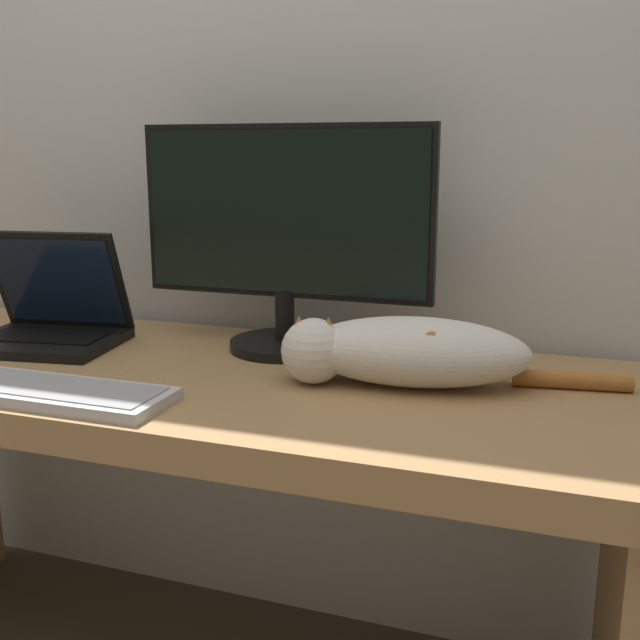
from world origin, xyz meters
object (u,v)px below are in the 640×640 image
monitor (284,234)px  external_keyboard (52,392)px  laptop (49,322)px  cat (404,350)px

monitor → external_keyboard: bearing=-120.5°
monitor → laptop: (-0.49, -0.13, -0.19)m
laptop → monitor: bearing=6.2°
cat → laptop: bearing=169.6°
laptop → cat: (0.78, -0.03, 0.02)m
monitor → laptop: size_ratio=1.85×
monitor → cat: bearing=-28.6°
monitor → external_keyboard: size_ratio=1.48×
external_keyboard → cat: size_ratio=0.70×
monitor → laptop: bearing=-165.6°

